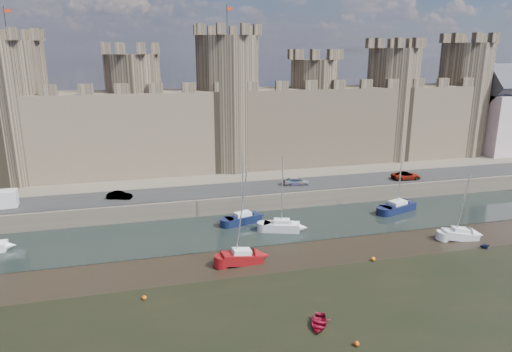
% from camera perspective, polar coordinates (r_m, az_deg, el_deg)
% --- Properties ---
extents(ground, '(160.00, 160.00, 0.00)m').
position_cam_1_polar(ground, '(41.25, 7.52, -18.72)').
color(ground, black).
rests_on(ground, ground).
extents(water_channel, '(160.00, 12.00, 0.08)m').
position_cam_1_polar(water_channel, '(61.54, -0.80, -6.55)').
color(water_channel, black).
rests_on(water_channel, ground).
extents(quay, '(160.00, 60.00, 2.50)m').
position_cam_1_polar(quay, '(95.00, -5.92, 2.06)').
color(quay, '#4C443A').
rests_on(quay, ground).
extents(road, '(160.00, 7.00, 0.10)m').
position_cam_1_polar(road, '(69.91, -2.74, -1.66)').
color(road, black).
rests_on(road, quay).
extents(castle, '(108.50, 11.00, 29.00)m').
position_cam_1_polar(castle, '(81.30, -5.29, 7.30)').
color(castle, '#42382B').
rests_on(castle, quay).
extents(car_1, '(3.70, 2.24, 1.15)m').
position_cam_1_polar(car_1, '(68.03, -16.70, -2.34)').
color(car_1, gray).
rests_on(car_1, quay).
extents(car_2, '(4.36, 2.26, 1.21)m').
position_cam_1_polar(car_2, '(72.14, 5.06, -0.71)').
color(car_2, gray).
rests_on(car_2, quay).
extents(car_3, '(4.93, 2.54, 1.33)m').
position_cam_1_polar(car_3, '(78.98, 18.26, 0.03)').
color(car_3, gray).
rests_on(car_3, quay).
extents(sailboat_1, '(5.32, 3.27, 9.97)m').
position_cam_1_polar(sailboat_1, '(63.03, -1.65, -5.28)').
color(sailboat_1, black).
rests_on(sailboat_1, ground).
extents(sailboat_2, '(5.04, 3.26, 10.13)m').
position_cam_1_polar(sailboat_2, '(60.42, 3.23, -6.22)').
color(sailboat_2, silver).
rests_on(sailboat_2, ground).
extents(sailboat_3, '(6.17, 3.97, 10.09)m').
position_cam_1_polar(sailboat_3, '(70.74, 17.28, -3.67)').
color(sailboat_3, black).
rests_on(sailboat_3, ground).
extents(sailboat_4, '(4.76, 2.18, 10.82)m').
position_cam_1_polar(sailboat_4, '(51.79, -1.80, -10.07)').
color(sailboat_4, maroon).
rests_on(sailboat_4, ground).
extents(sailboat_5, '(4.64, 2.41, 9.55)m').
position_cam_1_polar(sailboat_5, '(63.48, 24.12, -6.63)').
color(sailboat_5, silver).
rests_on(sailboat_5, ground).
extents(dinghy_4, '(3.04, 3.40, 0.58)m').
position_cam_1_polar(dinghy_4, '(41.72, 7.87, -17.83)').
color(dinghy_4, maroon).
rests_on(dinghy_4, ground).
extents(dinghy_7, '(1.44, 1.26, 0.73)m').
position_cam_1_polar(dinghy_7, '(62.05, 26.70, -7.78)').
color(dinghy_7, '#0E1533').
rests_on(dinghy_7, ground).
extents(buoy_1, '(0.45, 0.45, 0.45)m').
position_cam_1_polar(buoy_1, '(46.41, -13.79, -14.55)').
color(buoy_1, '#C25008').
rests_on(buoy_1, ground).
extents(buoy_2, '(0.44, 0.44, 0.44)m').
position_cam_1_polar(buoy_2, '(40.04, 12.47, -19.78)').
color(buoy_2, '#C13D08').
rests_on(buoy_2, ground).
extents(buoy_3, '(0.48, 0.48, 0.48)m').
position_cam_1_polar(buoy_3, '(54.19, 14.43, -10.01)').
color(buoy_3, orange).
rests_on(buoy_3, ground).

